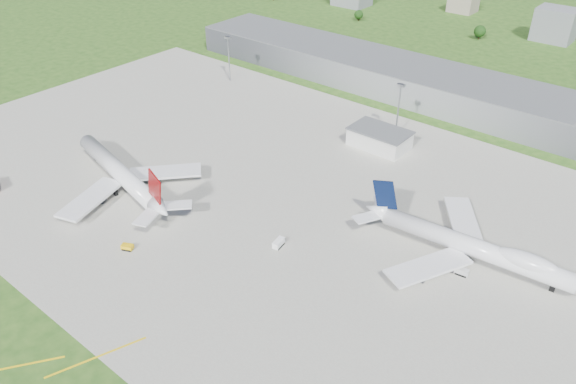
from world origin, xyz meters
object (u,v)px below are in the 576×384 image
Objects in this scene: airliner_red_twin at (122,175)px; tug_yellow at (127,247)px; van_white_far at (462,272)px; airliner_blue_quad at (474,248)px; van_white_near at (279,243)px.

airliner_red_twin is 17.13× the size of tug_yellow.
van_white_far is at bearing 7.54° from tug_yellow.
airliner_blue_quad is 65.86m from van_white_near.
van_white_near is (74.06, 10.25, -4.47)m from airliner_red_twin.
airliner_blue_quad is at bearing 11.27° from tug_yellow.
tug_yellow is at bearing -148.17° from airliner_blue_quad.
airliner_blue_quad reaches higher than van_white_far.
airliner_red_twin reaches higher than airliner_blue_quad.
tug_yellow is (-94.66, -70.03, -4.65)m from airliner_blue_quad.
van_white_near is 1.20× the size of van_white_far.
van_white_near is (39.34, 34.54, 0.34)m from tug_yellow.
airliner_red_twin is 42.64m from tug_yellow.
airliner_red_twin is at bearing -171.41° from van_white_far.
airliner_red_twin is 16.93× the size of van_white_far.
van_white_far reaches higher than tug_yellow.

